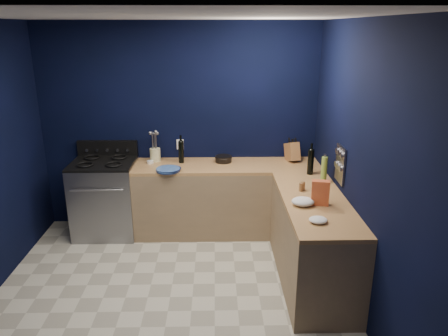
{
  "coord_description": "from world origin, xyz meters",
  "views": [
    {
      "loc": [
        0.45,
        -3.57,
        2.52
      ],
      "look_at": [
        0.55,
        1.0,
        1.0
      ],
      "focal_mm": 34.14,
      "sensor_mm": 36.0,
      "label": 1
    }
  ],
  "objects_px": {
    "plate_stack": "(168,170)",
    "gas_range": "(106,199)",
    "utensil_crock": "(155,155)",
    "crouton_bag": "(320,193)",
    "knife_block": "(292,152)"
  },
  "relations": [
    {
      "from": "gas_range",
      "to": "knife_block",
      "type": "bearing_deg",
      "value": 4.07
    },
    {
      "from": "gas_range",
      "to": "plate_stack",
      "type": "distance_m",
      "value": 0.97
    },
    {
      "from": "knife_block",
      "to": "crouton_bag",
      "type": "relative_size",
      "value": 0.95
    },
    {
      "from": "gas_range",
      "to": "utensil_crock",
      "type": "distance_m",
      "value": 0.83
    },
    {
      "from": "plate_stack",
      "to": "knife_block",
      "type": "height_order",
      "value": "knife_block"
    },
    {
      "from": "gas_range",
      "to": "plate_stack",
      "type": "height_order",
      "value": "plate_stack"
    },
    {
      "from": "plate_stack",
      "to": "crouton_bag",
      "type": "bearing_deg",
      "value": -33.6
    },
    {
      "from": "knife_block",
      "to": "crouton_bag",
      "type": "bearing_deg",
      "value": -103.61
    },
    {
      "from": "plate_stack",
      "to": "utensil_crock",
      "type": "bearing_deg",
      "value": 116.77
    },
    {
      "from": "gas_range",
      "to": "crouton_bag",
      "type": "height_order",
      "value": "crouton_bag"
    },
    {
      "from": "utensil_crock",
      "to": "knife_block",
      "type": "distance_m",
      "value": 1.74
    },
    {
      "from": "plate_stack",
      "to": "gas_range",
      "type": "bearing_deg",
      "value": 165.04
    },
    {
      "from": "utensil_crock",
      "to": "crouton_bag",
      "type": "relative_size",
      "value": 0.68
    },
    {
      "from": "plate_stack",
      "to": "utensil_crock",
      "type": "xyz_separation_m",
      "value": [
        -0.2,
        0.4,
        0.06
      ]
    },
    {
      "from": "crouton_bag",
      "to": "knife_block",
      "type": "bearing_deg",
      "value": 101.52
    }
  ]
}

